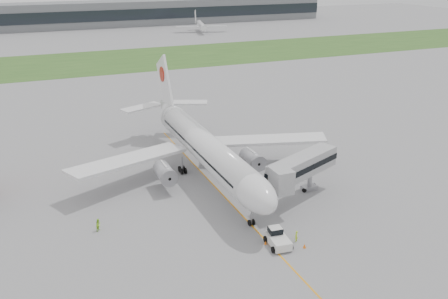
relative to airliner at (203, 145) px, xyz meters
name	(u,v)px	position (x,y,z in m)	size (l,w,h in m)	color
ground	(213,185)	(0.00, -4.87, -5.66)	(600.00, 600.00, 0.00)	gray
apron_markings	(225,197)	(0.00, -9.87, -5.66)	(70.00, 70.00, 0.04)	orange
grass_strip	(97,62)	(0.00, 115.13, -5.65)	(600.00, 50.00, 0.02)	#2B521E
terminal_building	(64,15)	(0.00, 225.00, 1.34)	(320.00, 22.30, 14.00)	slate
airliner	(203,145)	(0.00, 0.00, 0.00)	(48.13, 53.95, 17.88)	silver
pushback_tug	(277,238)	(0.95, -25.93, -4.67)	(3.23, 4.45, 2.16)	silver
jet_bridge	(299,168)	(10.54, -15.10, -0.25)	(15.09, 10.07, 7.31)	gray
safety_cone_left	(265,243)	(-0.50, -25.29, -5.41)	(0.36, 0.36, 0.50)	orange
safety_cone_right	(305,246)	(3.90, -28.09, -5.36)	(0.44, 0.44, 0.61)	orange
ground_crew_near	(296,236)	(3.70, -26.21, -4.86)	(0.58, 0.38, 1.60)	#C4F629
ground_crew_far	(99,225)	(-20.59, -12.89, -4.75)	(0.89, 0.69, 1.82)	#99DF25
distant_aircraft_right	(201,32)	(65.73, 179.14, -5.66)	(27.35, 24.13, 10.46)	silver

